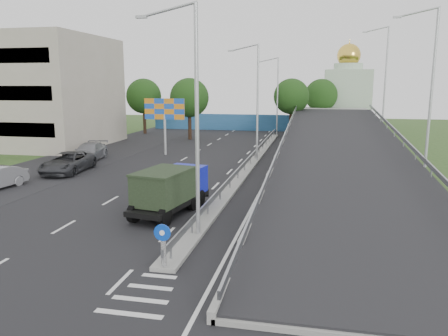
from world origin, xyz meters
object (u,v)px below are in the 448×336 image
(church, at_px, (347,94))
(parked_car_d, at_px, (89,152))
(sign_bollard, at_px, (163,245))
(parked_car_c, at_px, (68,163))
(lamp_post_mid, at_px, (255,96))
(dump_truck, at_px, (171,188))
(lamp_post_far, at_px, (276,92))
(lamp_post_near, at_px, (193,109))
(billboard, at_px, (165,112))

(church, bearing_deg, parked_car_d, -124.19)
(parked_car_d, bearing_deg, sign_bollard, -64.11)
(parked_car_c, bearing_deg, church, 55.51)
(lamp_post_mid, relative_size, dump_truck, 1.70)
(lamp_post_far, bearing_deg, lamp_post_mid, -90.00)
(lamp_post_near, height_order, billboard, lamp_post_near)
(lamp_post_mid, xyz_separation_m, parked_car_d, (-14.87, -2.44, -5.02))
(lamp_post_mid, height_order, dump_truck, lamp_post_mid)
(billboard, relative_size, parked_car_c, 0.96)
(billboard, distance_m, parked_car_d, 8.03)
(church, distance_m, parked_car_c, 48.21)
(lamp_post_mid, height_order, billboard, lamp_post_mid)
(sign_bollard, xyz_separation_m, dump_truck, (-2.17, 7.27, 0.34))
(sign_bollard, distance_m, church, 58.84)
(billboard, bearing_deg, dump_truck, -69.79)
(parked_car_c, bearing_deg, lamp_post_near, -46.63)
(lamp_post_near, distance_m, lamp_post_mid, 20.00)
(lamp_post_near, distance_m, lamp_post_far, 40.00)
(billboard, xyz_separation_m, dump_truck, (6.83, -18.55, -2.81))
(sign_bollard, distance_m, dump_truck, 7.60)
(parked_car_c, xyz_separation_m, parked_car_d, (-1.12, 5.34, -0.01))
(lamp_post_far, distance_m, billboard, 20.24)
(dump_truck, bearing_deg, lamp_post_mid, 92.71)
(sign_bollard, relative_size, lamp_post_mid, 0.17)
(sign_bollard, bearing_deg, lamp_post_near, 88.36)
(sign_bollard, relative_size, lamp_post_far, 0.17)
(lamp_post_far, xyz_separation_m, church, (9.89, 14.00, -0.50))
(lamp_post_near, xyz_separation_m, lamp_post_far, (0.00, 40.00, 0.00))
(lamp_post_near, xyz_separation_m, parked_car_d, (-14.87, 17.56, -5.02))
(lamp_post_far, bearing_deg, parked_car_c, -116.33)
(lamp_post_near, relative_size, lamp_post_far, 1.00)
(billboard, relative_size, dump_truck, 0.93)
(dump_truck, xyz_separation_m, parked_car_d, (-12.59, 14.11, -0.59))
(lamp_post_near, distance_m, church, 54.90)
(sign_bollard, xyz_separation_m, billboard, (-9.00, 25.83, 3.15))
(lamp_post_near, distance_m, parked_car_d, 23.55)
(parked_car_c, bearing_deg, sign_bollard, -54.64)
(sign_bollard, relative_size, lamp_post_near, 0.17)
(dump_truck, bearing_deg, church, 87.02)
(dump_truck, bearing_deg, lamp_post_far, 96.98)
(church, distance_m, billboard, 37.23)
(parked_car_c, distance_m, parked_car_d, 5.45)
(billboard, distance_m, dump_truck, 19.97)
(sign_bollard, height_order, billboard, billboard)
(lamp_post_near, height_order, lamp_post_mid, same)
(lamp_post_near, height_order, lamp_post_far, same)
(lamp_post_near, bearing_deg, church, 79.62)
(billboard, bearing_deg, parked_car_c, -115.37)
(lamp_post_near, xyz_separation_m, church, (9.89, 54.00, -0.50))
(lamp_post_mid, height_order, parked_car_d, lamp_post_mid)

